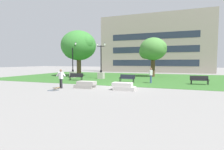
% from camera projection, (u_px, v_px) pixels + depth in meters
% --- Properties ---
extents(ground_plane, '(140.00, 140.00, 0.00)m').
position_uv_depth(ground_plane, '(119.00, 86.00, 17.02)').
color(ground_plane, gray).
extents(grass_lawn, '(40.00, 20.00, 0.02)m').
position_uv_depth(grass_lawn, '(139.00, 78.00, 26.40)').
color(grass_lawn, '#336628').
rests_on(grass_lawn, ground).
extents(concrete_block_center, '(1.93, 0.90, 0.64)m').
position_uv_depth(concrete_block_center, '(86.00, 85.00, 15.78)').
color(concrete_block_center, '#9E9991').
rests_on(concrete_block_center, ground).
extents(concrete_block_left, '(1.92, 0.90, 0.64)m').
position_uv_depth(concrete_block_left, '(124.00, 87.00, 14.67)').
color(concrete_block_left, '#BCB7B2').
rests_on(concrete_block_left, ground).
extents(person_skateboarder, '(0.97, 0.50, 1.71)m').
position_uv_depth(person_skateboarder, '(61.00, 78.00, 15.67)').
color(person_skateboarder, '#28282D').
rests_on(person_skateboarder, ground).
extents(skateboard, '(0.33, 1.04, 0.14)m').
position_uv_depth(skateboard, '(58.00, 88.00, 15.54)').
color(skateboard, olive).
rests_on(skateboard, ground).
extents(puddle, '(0.97, 0.97, 0.01)m').
position_uv_depth(puddle, '(53.00, 90.00, 14.60)').
color(puddle, '#47515B').
rests_on(puddle, ground).
extents(park_bench_near_left, '(1.84, 0.68, 0.90)m').
position_uv_depth(park_bench_near_left, '(127.00, 78.00, 20.17)').
color(park_bench_near_left, '#1E232D').
rests_on(park_bench_near_left, grass_lawn).
extents(park_bench_near_right, '(1.85, 0.76, 0.90)m').
position_uv_depth(park_bench_near_right, '(76.00, 76.00, 22.59)').
color(park_bench_near_right, black).
rests_on(park_bench_near_right, grass_lawn).
extents(park_bench_far_left, '(1.85, 0.76, 0.90)m').
position_uv_depth(park_bench_far_left, '(199.00, 79.00, 18.32)').
color(park_bench_far_left, black).
rests_on(park_bench_far_left, grass_lawn).
extents(lamp_post_left, '(1.32, 0.80, 5.33)m').
position_uv_depth(lamp_post_left, '(73.00, 70.00, 26.58)').
color(lamp_post_left, gray).
rests_on(lamp_post_left, grass_lawn).
extents(lamp_post_center, '(1.32, 0.80, 5.05)m').
position_uv_depth(lamp_post_center, '(101.00, 71.00, 24.64)').
color(lamp_post_center, '#ADA89E').
rests_on(lamp_post_center, grass_lawn).
extents(tree_far_left, '(4.46, 4.25, 6.26)m').
position_uv_depth(tree_far_left, '(153.00, 49.00, 27.98)').
color(tree_far_left, '#4C3823').
rests_on(tree_far_left, grass_lawn).
extents(tree_near_right, '(6.07, 5.78, 7.55)m').
position_uv_depth(tree_near_right, '(78.00, 46.00, 29.03)').
color(tree_near_right, brown).
rests_on(tree_near_right, grass_lawn).
extents(person_bystander_near_lawn, '(0.29, 0.63, 1.71)m').
position_uv_depth(person_bystander_near_lawn, '(151.00, 74.00, 19.51)').
color(person_bystander_near_lawn, '#384C7A').
rests_on(person_bystander_near_lawn, grass_lawn).
extents(building_facade_distant, '(25.29, 1.03, 13.31)m').
position_uv_depth(building_facade_distant, '(153.00, 43.00, 39.40)').
color(building_facade_distant, gray).
rests_on(building_facade_distant, ground).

